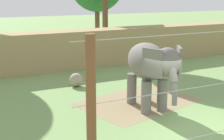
{
  "coord_description": "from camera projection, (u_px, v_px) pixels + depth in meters",
  "views": [
    {
      "loc": [
        -7.93,
        -9.38,
        5.0
      ],
      "look_at": [
        -1.08,
        4.23,
        1.4
      ],
      "focal_mm": 53.13,
      "sensor_mm": 36.0,
      "label": 1
    }
  ],
  "objects": [
    {
      "name": "elephant",
      "position": [
        150.0,
        66.0,
        14.06
      ],
      "size": [
        1.73,
        3.96,
        2.93
      ],
      "color": "slate",
      "rests_on": "ground"
    },
    {
      "name": "embankment_wall",
      "position": [
        79.0,
        49.0,
        22.36
      ],
      "size": [
        36.0,
        1.8,
        2.5
      ],
      "primitive_type": "cube",
      "color": "tan",
      "rests_on": "ground"
    },
    {
      "name": "enrichment_ball",
      "position": [
        76.0,
        80.0,
        17.91
      ],
      "size": [
        0.73,
        0.73,
        0.73
      ],
      "primitive_type": "sphere",
      "color": "gray",
      "rests_on": "ground"
    },
    {
      "name": "dirt_patch",
      "position": [
        138.0,
        102.0,
        15.45
      ],
      "size": [
        5.96,
        4.78,
        0.01
      ],
      "primitive_type": "cube",
      "rotation": [
        0.0,
        0.0,
        0.24
      ],
      "color": "#937F5B",
      "rests_on": "ground"
    },
    {
      "name": "ground_plane",
      "position": [
        186.0,
        125.0,
        12.77
      ],
      "size": [
        120.0,
        120.0,
        0.0
      ],
      "primitive_type": "plane",
      "color": "#759956"
    }
  ]
}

